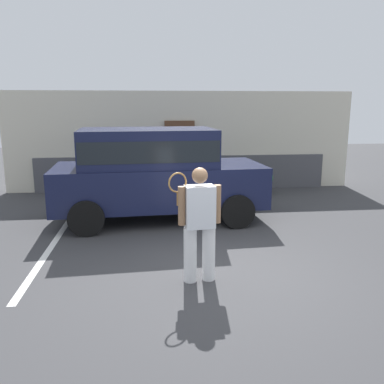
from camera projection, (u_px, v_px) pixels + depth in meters
name	position (u px, v px, depth m)	size (l,w,h in m)	color
ground_plane	(220.00, 275.00, 6.16)	(40.00, 40.00, 0.00)	#38383A
parking_stripe_0	(51.00, 248.00, 7.31)	(0.12, 4.40, 0.01)	silver
house_frontage	(182.00, 144.00, 12.26)	(10.51, 0.40, 2.97)	beige
parked_suv	(155.00, 170.00, 8.93)	(4.71, 2.38, 2.05)	#141938
tennis_player_man	(199.00, 223.00, 5.78)	(0.77, 0.31, 1.70)	white
potted_plant_by_porch	(263.00, 180.00, 11.70)	(0.58, 0.58, 0.76)	gray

